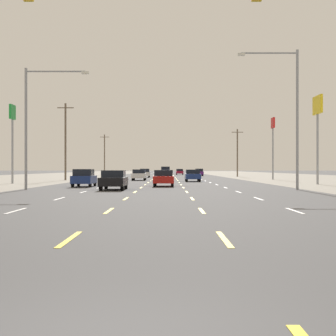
% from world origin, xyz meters
% --- Properties ---
extents(ground_plane, '(572.00, 572.00, 0.00)m').
position_xyz_m(ground_plane, '(0.00, 66.00, 0.00)').
color(ground_plane, '#4C4C4F').
extents(lane_markings, '(10.64, 227.60, 0.01)m').
position_xyz_m(lane_markings, '(0.00, 104.50, 0.01)').
color(lane_markings, white).
rests_on(lane_markings, ground).
extents(signal_span_wire, '(26.39, 0.53, 8.93)m').
position_xyz_m(signal_span_wire, '(-0.01, 10.99, 5.23)').
color(signal_span_wire, brown).
rests_on(signal_span_wire, ground).
extents(sedan_inner_left_nearest, '(1.80, 4.50, 1.46)m').
position_xyz_m(sedan_inner_left_nearest, '(-3.58, 32.96, 0.76)').
color(sedan_inner_left_nearest, black).
rests_on(sedan_inner_left_nearest, ground).
extents(hatchback_far_left_near, '(1.72, 3.90, 1.54)m').
position_xyz_m(hatchback_far_left_near, '(-6.86, 39.23, 0.78)').
color(hatchback_far_left_near, navy).
rests_on(hatchback_far_left_near, ground).
extents(sedan_center_turn_mid, '(1.80, 4.50, 1.46)m').
position_xyz_m(sedan_center_turn_mid, '(0.08, 40.20, 0.76)').
color(sedan_center_turn_mid, red).
rests_on(sedan_center_turn_mid, ground).
extents(sedan_inner_right_midfar, '(1.80, 4.50, 1.46)m').
position_xyz_m(sedan_inner_right_midfar, '(3.49, 56.52, 0.76)').
color(sedan_inner_right_midfar, navy).
rests_on(sedan_inner_right_midfar, ground).
extents(sedan_inner_left_far, '(1.80, 4.50, 1.46)m').
position_xyz_m(sedan_inner_left_far, '(-3.39, 62.37, 0.76)').
color(sedan_inner_left_far, white).
rests_on(sedan_inner_left_far, ground).
extents(hatchback_inner_left_farther, '(1.72, 3.90, 1.54)m').
position_xyz_m(hatchback_inner_left_farther, '(-3.59, 83.40, 0.78)').
color(hatchback_inner_left_farther, white).
rests_on(hatchback_inner_left_farther, ground).
extents(hatchback_far_right_farthest, '(1.72, 3.90, 1.54)m').
position_xyz_m(hatchback_far_right_farthest, '(7.05, 101.31, 0.78)').
color(hatchback_far_right_farthest, '#4C196B').
rests_on(hatchback_far_right_farthest, ground).
extents(suv_center_turn_distant_a, '(1.98, 4.90, 1.98)m').
position_xyz_m(suv_center_turn_distant_a, '(-0.06, 103.31, 1.03)').
color(suv_center_turn_distant_a, navy).
rests_on(suv_center_turn_distant_a, ground).
extents(sedan_inner_right_distant_b, '(1.80, 4.50, 1.46)m').
position_xyz_m(sedan_inner_right_distant_b, '(3.39, 120.40, 0.76)').
color(sedan_inner_right_distant_b, maroon).
rests_on(sedan_inner_right_distant_b, ground).
extents(pole_sign_left_row_1, '(0.24, 1.60, 8.33)m').
position_xyz_m(pole_sign_left_row_1, '(-15.98, 48.41, 6.08)').
color(pole_sign_left_row_1, gray).
rests_on(pole_sign_left_row_1, ground).
extents(pole_sign_right_row_1, '(0.24, 2.70, 8.88)m').
position_xyz_m(pole_sign_right_row_1, '(15.45, 45.57, 6.97)').
color(pole_sign_right_row_1, gray).
rests_on(pole_sign_right_row_1, ground).
extents(pole_sign_right_row_2, '(0.24, 1.74, 8.86)m').
position_xyz_m(pole_sign_right_row_2, '(15.49, 67.01, 6.51)').
color(pole_sign_right_row_2, gray).
rests_on(pole_sign_right_row_2, ground).
extents(streetlight_left_row_0, '(4.79, 0.26, 9.11)m').
position_xyz_m(streetlight_left_row_0, '(-9.60, 32.97, 5.39)').
color(streetlight_left_row_0, gray).
rests_on(streetlight_left_row_0, ground).
extents(streetlight_right_row_0, '(4.55, 0.26, 10.48)m').
position_xyz_m(streetlight_right_row_0, '(9.70, 32.97, 6.08)').
color(streetlight_right_row_0, gray).
rests_on(streetlight_right_row_0, ground).
extents(utility_pole_left_row_1, '(2.20, 0.26, 10.37)m').
position_xyz_m(utility_pole_left_row_1, '(-13.35, 62.90, 5.38)').
color(utility_pole_left_row_1, brown).
rests_on(utility_pole_left_row_1, ground).
extents(utility_pole_right_row_2, '(2.20, 0.26, 9.19)m').
position_xyz_m(utility_pole_right_row_2, '(13.89, 92.03, 4.79)').
color(utility_pole_right_row_2, brown).
rests_on(utility_pole_right_row_2, ground).
extents(utility_pole_left_row_3, '(2.20, 0.26, 9.79)m').
position_xyz_m(utility_pole_left_row_3, '(-14.90, 116.33, 5.09)').
color(utility_pole_left_row_3, brown).
rests_on(utility_pole_left_row_3, ground).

